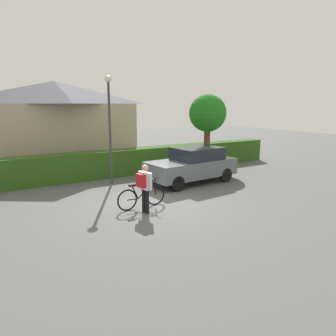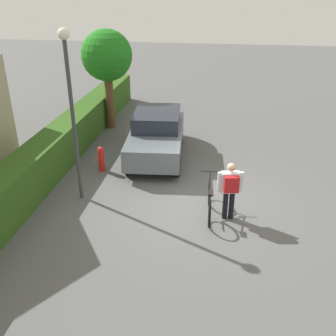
{
  "view_description": "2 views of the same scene",
  "coord_description": "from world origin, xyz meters",
  "px_view_note": "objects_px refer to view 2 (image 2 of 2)",
  "views": [
    {
      "loc": [
        -4.93,
        -9.27,
        3.35
      ],
      "look_at": [
        1.35,
        1.06,
        0.92
      ],
      "focal_mm": 34.06,
      "sensor_mm": 36.0,
      "label": 1
    },
    {
      "loc": [
        -8.98,
        -0.45,
        5.44
      ],
      "look_at": [
        0.06,
        0.89,
        1.0
      ],
      "focal_mm": 41.16,
      "sensor_mm": 36.0,
      "label": 2
    }
  ],
  "objects_px": {
    "person_rider": "(230,187)",
    "tree_kerbside": "(107,57)",
    "parked_car_near": "(157,135)",
    "street_lamp": "(71,96)",
    "bicycle": "(210,201)",
    "fire_hydrant": "(101,158)"
  },
  "relations": [
    {
      "from": "person_rider",
      "to": "tree_kerbside",
      "type": "relative_size",
      "value": 0.4
    },
    {
      "from": "parked_car_near",
      "to": "street_lamp",
      "type": "distance_m",
      "value": 4.06
    },
    {
      "from": "person_rider",
      "to": "tree_kerbside",
      "type": "bearing_deg",
      "value": 37.83
    },
    {
      "from": "bicycle",
      "to": "street_lamp",
      "type": "distance_m",
      "value": 4.36
    },
    {
      "from": "parked_car_near",
      "to": "tree_kerbside",
      "type": "height_order",
      "value": "tree_kerbside"
    },
    {
      "from": "fire_hydrant",
      "to": "person_rider",
      "type": "bearing_deg",
      "value": -119.14
    },
    {
      "from": "person_rider",
      "to": "fire_hydrant",
      "type": "bearing_deg",
      "value": 60.86
    },
    {
      "from": "parked_car_near",
      "to": "person_rider",
      "type": "distance_m",
      "value": 4.34
    },
    {
      "from": "person_rider",
      "to": "tree_kerbside",
      "type": "distance_m",
      "value": 8.09
    },
    {
      "from": "bicycle",
      "to": "person_rider",
      "type": "xyz_separation_m",
      "value": [
        -0.14,
        -0.48,
        0.53
      ]
    },
    {
      "from": "bicycle",
      "to": "person_rider",
      "type": "bearing_deg",
      "value": -106.33
    },
    {
      "from": "parked_car_near",
      "to": "person_rider",
      "type": "height_order",
      "value": "person_rider"
    },
    {
      "from": "person_rider",
      "to": "bicycle",
      "type": "bearing_deg",
      "value": 73.67
    },
    {
      "from": "parked_car_near",
      "to": "fire_hydrant",
      "type": "bearing_deg",
      "value": 131.35
    },
    {
      "from": "street_lamp",
      "to": "fire_hydrant",
      "type": "distance_m",
      "value": 3.02
    },
    {
      "from": "person_rider",
      "to": "street_lamp",
      "type": "xyz_separation_m",
      "value": [
        0.49,
        4.04,
        1.96
      ]
    },
    {
      "from": "person_rider",
      "to": "street_lamp",
      "type": "bearing_deg",
      "value": 83.1
    },
    {
      "from": "tree_kerbside",
      "to": "fire_hydrant",
      "type": "relative_size",
      "value": 4.78
    },
    {
      "from": "bicycle",
      "to": "street_lamp",
      "type": "xyz_separation_m",
      "value": [
        0.35,
        3.56,
        2.49
      ]
    },
    {
      "from": "bicycle",
      "to": "fire_hydrant",
      "type": "distance_m",
      "value": 4.08
    },
    {
      "from": "person_rider",
      "to": "fire_hydrant",
      "type": "distance_m",
      "value": 4.6
    },
    {
      "from": "bicycle",
      "to": "tree_kerbside",
      "type": "distance_m",
      "value": 7.85
    }
  ]
}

